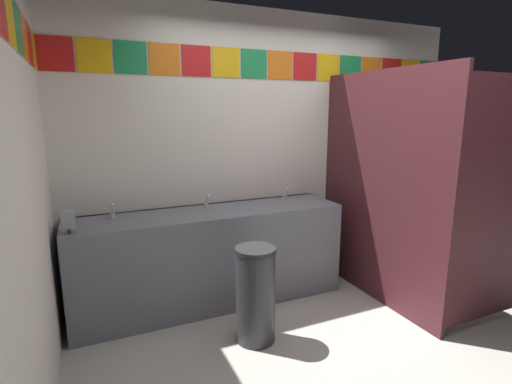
{
  "coord_description": "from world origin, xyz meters",
  "views": [
    {
      "loc": [
        -1.81,
        -2.07,
        1.73
      ],
      "look_at": [
        -0.52,
        0.81,
        1.06
      ],
      "focal_mm": 27.46,
      "sensor_mm": 36.0,
      "label": 1
    }
  ],
  "objects": [
    {
      "name": "faucet_left",
      "position": [
        -1.62,
        1.21,
        0.91
      ],
      "size": [
        0.04,
        0.1,
        0.14
      ],
      "color": "silver",
      "rests_on": "vanity_counter"
    },
    {
      "name": "ground_plane",
      "position": [
        0.0,
        0.0,
        0.0
      ],
      "size": [
        9.08,
        9.08,
        0.0
      ],
      "primitive_type": "plane",
      "color": "#B2ADA3"
    },
    {
      "name": "wall_side",
      "position": [
        -2.1,
        -0.0,
        1.33
      ],
      "size": [
        0.09,
        2.81,
        2.65
      ],
      "color": "silver",
      "rests_on": "ground_plane"
    },
    {
      "name": "vanity_counter",
      "position": [
        -0.82,
        1.12,
        0.44
      ],
      "size": [
        2.38,
        0.57,
        0.86
      ],
      "color": "slate",
      "rests_on": "ground_plane"
    },
    {
      "name": "soap_dispenser",
      "position": [
        -1.93,
        0.95,
        0.94
      ],
      "size": [
        0.09,
        0.09,
        0.16
      ],
      "color": "gray",
      "rests_on": "vanity_counter"
    },
    {
      "name": "toilet",
      "position": [
        1.23,
        0.97,
        0.3
      ],
      "size": [
        0.39,
        0.49,
        0.74
      ],
      "color": "white",
      "rests_on": "ground_plane"
    },
    {
      "name": "stall_divider",
      "position": [
        0.75,
        0.34,
        1.03
      ],
      "size": [
        0.92,
        1.6,
        2.06
      ],
      "color": "#471E23",
      "rests_on": "ground_plane"
    },
    {
      "name": "wall_back",
      "position": [
        -0.0,
        1.45,
        1.33
      ],
      "size": [
        4.13,
        0.09,
        2.65
      ],
      "color": "silver",
      "rests_on": "ground_plane"
    },
    {
      "name": "trash_bin",
      "position": [
        -0.71,
        0.4,
        0.37
      ],
      "size": [
        0.3,
        0.3,
        0.74
      ],
      "color": "#333338",
      "rests_on": "ground_plane"
    },
    {
      "name": "faucet_right",
      "position": [
        -0.03,
        1.21,
        0.91
      ],
      "size": [
        0.04,
        0.1,
        0.14
      ],
      "color": "silver",
      "rests_on": "vanity_counter"
    },
    {
      "name": "faucet_center",
      "position": [
        -0.82,
        1.21,
        0.91
      ],
      "size": [
        0.04,
        0.1,
        0.14
      ],
      "color": "silver",
      "rests_on": "vanity_counter"
    }
  ]
}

